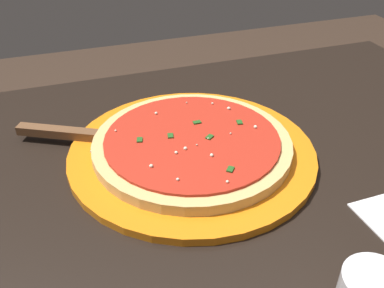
% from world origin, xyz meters
% --- Properties ---
extents(restaurant_table, '(1.08, 0.70, 0.74)m').
position_xyz_m(restaurant_table, '(0.00, 0.00, 0.59)').
color(restaurant_table, black).
rests_on(restaurant_table, ground_plane).
extents(serving_plate, '(0.36, 0.36, 0.01)m').
position_xyz_m(serving_plate, '(0.03, -0.03, 0.75)').
color(serving_plate, orange).
rests_on(serving_plate, restaurant_table).
extents(pizza, '(0.29, 0.29, 0.02)m').
position_xyz_m(pizza, '(0.03, -0.03, 0.76)').
color(pizza, '#DBB26B').
rests_on(pizza, serving_plate).
extents(pizza_server, '(0.21, 0.14, 0.01)m').
position_xyz_m(pizza_server, '(0.18, -0.11, 0.76)').
color(pizza_server, silver).
rests_on(pizza_server, serving_plate).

